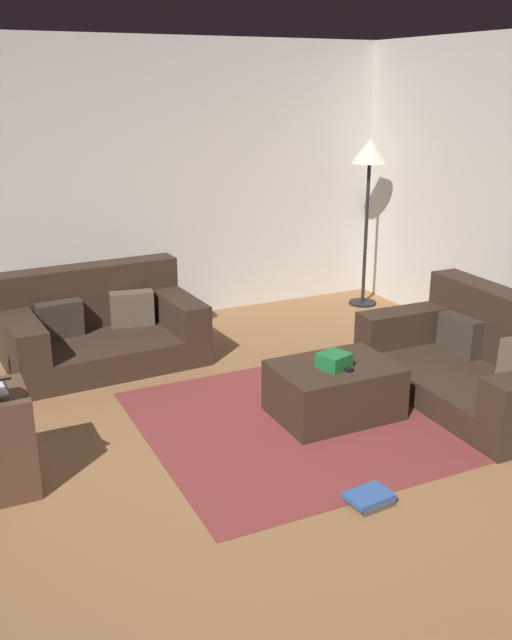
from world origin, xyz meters
TOP-DOWN VIEW (x-y plane):
  - ground_plane at (0.00, 0.00)m, footprint 6.40×6.40m
  - rear_partition at (0.00, 3.14)m, footprint 6.40×0.12m
  - couch_left at (-0.09, 2.26)m, footprint 1.57×1.02m
  - couch_right at (2.27, 0.32)m, footprint 0.99×1.69m
  - ottoman at (1.11, 0.52)m, footprint 0.83×0.60m
  - gift_box at (1.08, 0.49)m, footprint 0.24×0.23m
  - tv_remote at (1.12, 0.44)m, footprint 0.09×0.17m
  - book_stack at (0.71, -0.52)m, footprint 0.26×0.20m
  - corner_lamp at (2.75, 2.60)m, footprint 0.36×0.36m
  - area_rug at (1.11, 0.52)m, footprint 2.60×2.00m

SIDE VIEW (x-z plane):
  - ground_plane at x=0.00m, z-range 0.00..0.00m
  - area_rug at x=1.11m, z-range 0.00..0.01m
  - book_stack at x=0.71m, z-range 0.00..0.07m
  - ottoman at x=1.11m, z-range 0.00..0.37m
  - couch_right at x=2.27m, z-range -0.10..0.64m
  - couch_left at x=-0.09m, z-range -0.10..0.65m
  - tv_remote at x=1.12m, z-range 0.37..0.39m
  - gift_box at x=1.08m, z-range 0.37..0.47m
  - rear_partition at x=0.00m, z-range 0.00..2.60m
  - corner_lamp at x=2.75m, z-range 0.59..2.28m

